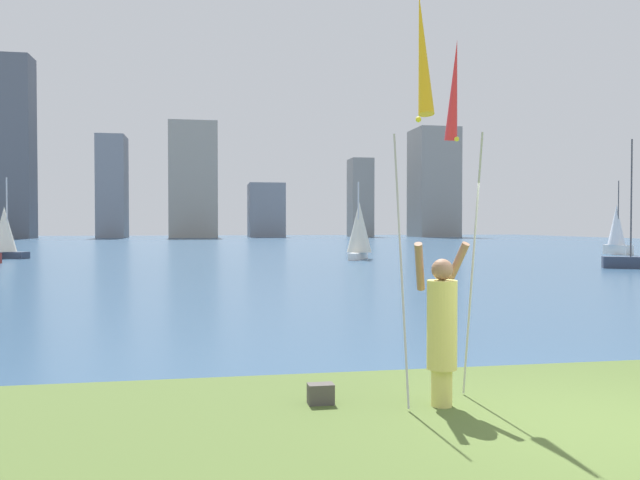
{
  "coord_description": "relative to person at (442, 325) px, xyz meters",
  "views": [
    {
      "loc": [
        -4.02,
        -5.68,
        2.03
      ],
      "look_at": [
        -1.17,
        10.5,
        1.64
      ],
      "focal_mm": 35.69,
      "sensor_mm": 36.0,
      "label": 1
    }
  ],
  "objects": [
    {
      "name": "skyline_tower_4",
      "position": [
        23.48,
        100.53,
        5.82
      ],
      "size": [
        3.74,
        4.91,
        13.46
      ],
      "color": "gray",
      "rests_on": "ground"
    },
    {
      "name": "skyline_tower_3",
      "position": [
        7.13,
        100.74,
        3.59
      ],
      "size": [
        5.9,
        7.19,
        8.99
      ],
      "color": "gray",
      "rests_on": "ground"
    },
    {
      "name": "skyline_tower_2",
      "position": [
        -4.79,
        97.57,
        8.26
      ],
      "size": [
        7.56,
        7.51,
        18.34
      ],
      "color": "gray",
      "rests_on": "ground"
    },
    {
      "name": "sailboat_4",
      "position": [
        6.25,
        29.87,
        0.86
      ],
      "size": [
        1.99,
        2.84,
        4.56
      ],
      "color": "white",
      "rests_on": "ground"
    },
    {
      "name": "person",
      "position": [
        0.0,
        0.0,
        0.0
      ],
      "size": [
        0.67,
        0.5,
        1.84
      ],
      "rotation": [
        0.0,
        0.0,
        -0.31
      ],
      "color": "#D8CC66",
      "rests_on": "ground"
    },
    {
      "name": "sailboat_3",
      "position": [
        16.87,
        19.91,
        -0.54
      ],
      "size": [
        2.49,
        1.71,
        6.02
      ],
      "color": "#333D51",
      "rests_on": "ground"
    },
    {
      "name": "ground",
      "position": [
        1.45,
        49.9,
        -0.96
      ],
      "size": [
        120.0,
        138.0,
        0.12
      ],
      "color": "#475B28"
    },
    {
      "name": "skyline_tower_5",
      "position": [
        35.55,
        97.12,
        8.29
      ],
      "size": [
        7.04,
        7.94,
        18.39
      ],
      "color": "gray",
      "rests_on": "ground"
    },
    {
      "name": "sailboat_6",
      "position": [
        -14.7,
        34.47,
        0.66
      ],
      "size": [
        2.76,
        1.99,
        4.9
      ],
      "color": "#333D51",
      "rests_on": "ground"
    },
    {
      "name": "bag",
      "position": [
        -1.32,
        0.31,
        -0.79
      ],
      "size": [
        0.29,
        0.19,
        0.23
      ],
      "color": "#4C4742",
      "rests_on": "ground"
    },
    {
      "name": "kite_flag_left",
      "position": [
        -0.43,
        -0.52,
        2.75
      ],
      "size": [
        0.16,
        1.2,
        4.4
      ],
      "color": "#B2B2B7",
      "rests_on": "ground"
    },
    {
      "name": "sailboat_0",
      "position": [
        25.02,
        32.55,
        0.77
      ],
      "size": [
        1.22,
        2.3,
        5.04
      ],
      "color": "white",
      "rests_on": "ground"
    },
    {
      "name": "skyline_tower_0",
      "position": [
        -32.42,
        95.42,
        12.75
      ],
      "size": [
        7.84,
        4.88,
        27.31
      ],
      "color": "#565B66",
      "rests_on": "ground"
    },
    {
      "name": "kite_flag_right",
      "position": [
        0.43,
        0.7,
        2.66
      ],
      "size": [
        0.16,
        1.02,
        4.28
      ],
      "color": "#B2B2B7",
      "rests_on": "ground"
    },
    {
      "name": "skyline_tower_1",
      "position": [
        -17.48,
        98.32,
        7.16
      ],
      "size": [
        4.29,
        6.38,
        16.13
      ],
      "color": "gray",
      "rests_on": "ground"
    }
  ]
}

